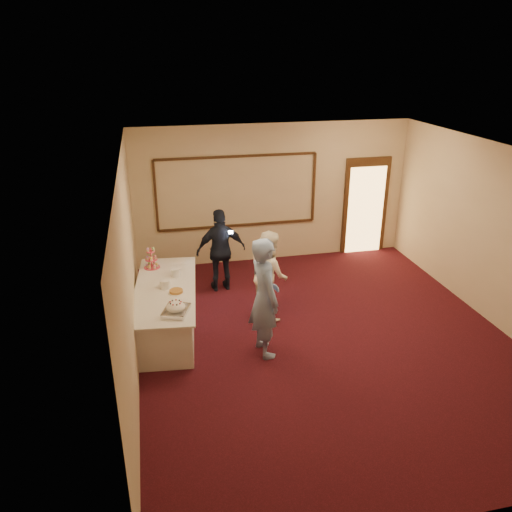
{
  "coord_description": "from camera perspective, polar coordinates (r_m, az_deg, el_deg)",
  "views": [
    {
      "loc": [
        -2.64,
        -6.62,
        4.44
      ],
      "look_at": [
        -0.94,
        1.01,
        1.15
      ],
      "focal_mm": 35.0,
      "sensor_mm": 36.0,
      "label": 1
    }
  ],
  "objects": [
    {
      "name": "tart",
      "position": [
        8.15,
        -9.11,
        -4.04
      ],
      "size": [
        0.25,
        0.25,
        0.05
      ],
      "color": "white",
      "rests_on": "buffet_table"
    },
    {
      "name": "room_walls",
      "position": [
        7.52,
        8.73,
        3.84
      ],
      "size": [
        6.04,
        7.04,
        3.02
      ],
      "color": "beige",
      "rests_on": "floor"
    },
    {
      "name": "woman",
      "position": [
        8.68,
        1.51,
        -2.06
      ],
      "size": [
        0.67,
        0.82,
        1.58
      ],
      "primitive_type": "imported",
      "rotation": [
        0.0,
        0.0,
        1.67
      ],
      "color": "white",
      "rests_on": "floor"
    },
    {
      "name": "guest",
      "position": [
        9.61,
        -4.01,
        0.66
      ],
      "size": [
        0.99,
        0.47,
        1.64
      ],
      "primitive_type": "imported",
      "rotation": [
        0.0,
        0.0,
        3.21
      ],
      "color": "black",
      "rests_on": "floor"
    },
    {
      "name": "doorway",
      "position": [
        11.65,
        12.38,
        5.54
      ],
      "size": [
        1.05,
        0.07,
        2.2
      ],
      "color": "#341A0F",
      "rests_on": "floor"
    },
    {
      "name": "camera_flash",
      "position": [
        9.29,
        -2.91,
        2.74
      ],
      "size": [
        0.08,
        0.06,
        0.05
      ],
      "primitive_type": "cube",
      "rotation": [
        0.0,
        0.0,
        0.34
      ],
      "color": "white",
      "rests_on": "guest"
    },
    {
      "name": "buffet_table",
      "position": [
        8.52,
        -10.18,
        -5.94
      ],
      "size": [
        1.25,
        2.64,
        0.77
      ],
      "color": "silver",
      "rests_on": "floor"
    },
    {
      "name": "plate_stack_b",
      "position": [
        8.71,
        -9.16,
        -1.85
      ],
      "size": [
        0.18,
        0.18,
        0.15
      ],
      "color": "white",
      "rests_on": "buffet_table"
    },
    {
      "name": "pavlova_tray",
      "position": [
        7.54,
        -9.14,
        -5.93
      ],
      "size": [
        0.47,
        0.55,
        0.18
      ],
      "color": "silver",
      "rests_on": "buffet_table"
    },
    {
      "name": "floor",
      "position": [
        8.4,
        7.9,
        -9.34
      ],
      "size": [
        7.0,
        7.0,
        0.0
      ],
      "primitive_type": "plane",
      "color": "black",
      "rests_on": "ground"
    },
    {
      "name": "man",
      "position": [
        7.52,
        0.99,
        -4.76
      ],
      "size": [
        0.56,
        0.76,
        1.91
      ],
      "primitive_type": "imported",
      "rotation": [
        0.0,
        0.0,
        1.72
      ],
      "color": "#7D98CC",
      "rests_on": "floor"
    },
    {
      "name": "wall_molding",
      "position": [
        10.64,
        -2.16,
        7.35
      ],
      "size": [
        3.45,
        0.04,
        1.55
      ],
      "color": "#341A0F",
      "rests_on": "room_walls"
    },
    {
      "name": "plate_stack_a",
      "position": [
        8.32,
        -10.36,
        -3.17
      ],
      "size": [
        0.17,
        0.17,
        0.14
      ],
      "color": "white",
      "rests_on": "buffet_table"
    },
    {
      "name": "cupcake_stand",
      "position": [
        9.1,
        -11.87,
        -0.44
      ],
      "size": [
        0.29,
        0.29,
        0.42
      ],
      "color": "#D33E5A",
      "rests_on": "buffet_table"
    }
  ]
}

